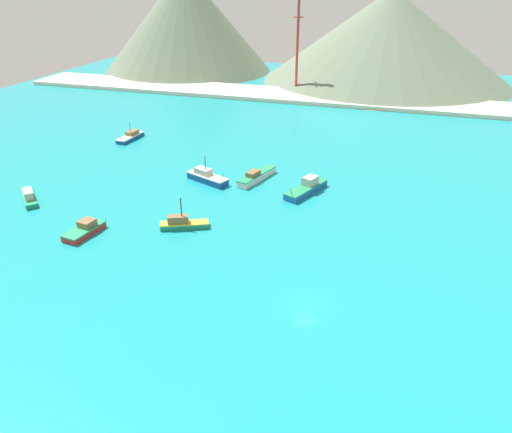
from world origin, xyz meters
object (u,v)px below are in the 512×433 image
object	(u,v)px
radio_tower	(297,48)
fishing_boat_9	(207,177)
fishing_boat_7	(183,223)
fishing_boat_6	(131,136)
fishing_boat_0	(307,188)
fishing_boat_4	(29,196)
fishing_boat_2	(85,230)
fishing_boat_3	(256,176)

from	to	relation	value
radio_tower	fishing_boat_9	bearing A→B (deg)	-89.75
fishing_boat_9	fishing_boat_7	bearing A→B (deg)	-79.11
fishing_boat_6	fishing_boat_7	size ratio (longest dim) A/B	1.11
fishing_boat_0	fishing_boat_4	xyz separation A→B (m)	(-47.99, -18.66, -0.12)
fishing_boat_4	fishing_boat_7	size ratio (longest dim) A/B	1.04
fishing_boat_4	radio_tower	size ratio (longest dim) A/B	0.28
fishing_boat_2	fishing_boat_3	distance (m)	35.49
fishing_boat_2	fishing_boat_4	world-z (taller)	fishing_boat_4
fishing_boat_3	fishing_boat_4	bearing A→B (deg)	-149.64
fishing_boat_2	fishing_boat_4	size ratio (longest dim) A/B	0.90
fishing_boat_0	fishing_boat_2	distance (m)	40.47
fishing_boat_7	fishing_boat_9	bearing A→B (deg)	100.89
fishing_boat_7	fishing_boat_0	bearing A→B (deg)	50.60
fishing_boat_0	fishing_boat_7	size ratio (longest dim) A/B	1.40
fishing_boat_2	fishing_boat_4	xyz separation A→B (m)	(-17.42, 7.87, 0.05)
fishing_boat_4	fishing_boat_9	distance (m)	33.11
fishing_boat_3	radio_tower	world-z (taller)	radio_tower
fishing_boat_3	fishing_boat_6	world-z (taller)	fishing_boat_6
fishing_boat_0	fishing_boat_2	bearing A→B (deg)	-139.05
fishing_boat_0	fishing_boat_2	world-z (taller)	fishing_boat_0
fishing_boat_3	fishing_boat_4	distance (m)	42.94
fishing_boat_0	fishing_boat_4	world-z (taller)	fishing_boat_0
fishing_boat_4	fishing_boat_6	world-z (taller)	fishing_boat_6
fishing_boat_0	fishing_boat_7	world-z (taller)	fishing_boat_7
fishing_boat_3	fishing_boat_7	bearing A→B (deg)	-103.43
fishing_boat_9	radio_tower	world-z (taller)	radio_tower
fishing_boat_9	fishing_boat_4	bearing A→B (deg)	-147.22
fishing_boat_0	fishing_boat_4	distance (m)	51.49
fishing_boat_6	fishing_boat_9	bearing A→B (deg)	-34.21
fishing_boat_0	fishing_boat_3	xyz separation A→B (m)	(-10.94, 3.05, -0.11)
fishing_boat_0	fishing_boat_6	world-z (taller)	fishing_boat_6
fishing_boat_6	fishing_boat_2	bearing A→B (deg)	-68.17
fishing_boat_3	fishing_boat_4	xyz separation A→B (m)	(-37.06, -21.71, -0.01)
fishing_boat_3	fishing_boat_0	bearing A→B (deg)	-15.58
fishing_boat_2	fishing_boat_6	distance (m)	48.67
fishing_boat_3	fishing_boat_9	distance (m)	9.96
fishing_boat_4	fishing_boat_6	size ratio (longest dim) A/B	0.93
fishing_boat_0	fishing_boat_3	bearing A→B (deg)	164.42
fishing_boat_2	fishing_boat_9	size ratio (longest dim) A/B	0.78
fishing_boat_0	fishing_boat_3	size ratio (longest dim) A/B	0.99
fishing_boat_3	fishing_boat_2	bearing A→B (deg)	-123.58
fishing_boat_2	fishing_boat_9	world-z (taller)	fishing_boat_9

